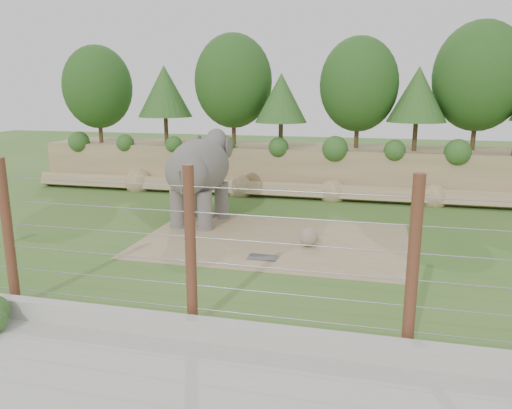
# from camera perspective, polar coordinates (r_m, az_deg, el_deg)

# --- Properties ---
(ground) EXTENTS (90.00, 90.00, 0.00)m
(ground) POSITION_cam_1_polar(r_m,az_deg,el_deg) (16.53, -1.65, -6.95)
(ground) COLOR #376B24
(ground) RESTS_ON ground
(back_embankment) EXTENTS (30.00, 5.52, 8.77)m
(back_embankment) POSITION_cam_1_polar(r_m,az_deg,el_deg) (27.92, 6.46, 9.55)
(back_embankment) COLOR #86714F
(back_embankment) RESTS_ON ground
(dirt_patch) EXTENTS (10.00, 7.00, 0.02)m
(dirt_patch) POSITION_cam_1_polar(r_m,az_deg,el_deg) (19.19, 2.16, -4.05)
(dirt_patch) COLOR #987F58
(dirt_patch) RESTS_ON ground
(drain_grate) EXTENTS (1.00, 0.60, 0.03)m
(drain_grate) POSITION_cam_1_polar(r_m,az_deg,el_deg) (17.16, 0.77, -6.06)
(drain_grate) COLOR #262628
(drain_grate) RESTS_ON dirt_patch
(elephant) EXTENTS (2.20, 4.75, 3.78)m
(elephant) POSITION_cam_1_polar(r_m,az_deg,el_deg) (21.39, -6.46, 2.86)
(elephant) COLOR #5E5955
(elephant) RESTS_ON ground
(stone_ball) EXTENTS (0.69, 0.69, 0.69)m
(stone_ball) POSITION_cam_1_polar(r_m,az_deg,el_deg) (18.39, 6.04, -3.73)
(stone_ball) COLOR gray
(stone_ball) RESTS_ON dirt_patch
(retaining_wall) EXTENTS (26.00, 0.35, 0.50)m
(retaining_wall) POSITION_cam_1_polar(r_m,az_deg,el_deg) (12.08, -8.11, -13.70)
(retaining_wall) COLOR #B0ACA5
(retaining_wall) RESTS_ON ground
(walkway) EXTENTS (26.00, 4.00, 0.01)m
(walkway) POSITION_cam_1_polar(r_m,az_deg,el_deg) (10.62, -12.28, -19.49)
(walkway) COLOR #B0ACA5
(walkway) RESTS_ON ground
(barrier_fence) EXTENTS (20.26, 0.26, 4.00)m
(barrier_fence) POSITION_cam_1_polar(r_m,az_deg,el_deg) (11.84, -7.49, -5.07)
(barrier_fence) COLOR #56281E
(barrier_fence) RESTS_ON ground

